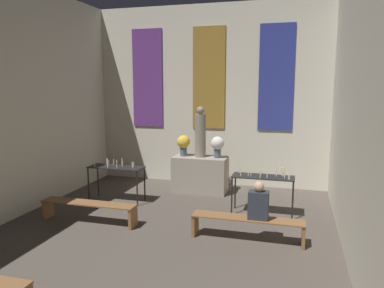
# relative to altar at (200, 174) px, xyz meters

# --- Properties ---
(wall_back) EXTENTS (6.84, 0.16, 5.04)m
(wall_back) POSITION_rel_altar_xyz_m (0.00, 1.00, 2.07)
(wall_back) COLOR beige
(wall_back) RESTS_ON ground_plane
(wall_right) EXTENTS (0.12, 11.68, 5.04)m
(wall_right) POSITION_rel_altar_xyz_m (3.36, -4.78, 2.05)
(wall_right) COLOR beige
(wall_right) RESTS_ON ground_plane
(altar) EXTENTS (1.43, 0.69, 0.95)m
(altar) POSITION_rel_altar_xyz_m (0.00, 0.00, 0.00)
(altar) COLOR gray
(altar) RESTS_ON ground_plane
(statue) EXTENTS (0.29, 0.29, 1.33)m
(statue) POSITION_rel_altar_xyz_m (0.00, 0.00, 1.09)
(statue) COLOR gray
(statue) RESTS_ON altar
(flower_vase_left) EXTENTS (0.35, 0.35, 0.56)m
(flower_vase_left) POSITION_rel_altar_xyz_m (-0.46, 0.00, 0.82)
(flower_vase_left) COLOR #4C5666
(flower_vase_left) RESTS_ON altar
(flower_vase_right) EXTENTS (0.35, 0.35, 0.56)m
(flower_vase_right) POSITION_rel_altar_xyz_m (0.46, 0.00, 0.82)
(flower_vase_right) COLOR #4C5666
(flower_vase_right) RESTS_ON altar
(candle_rack_left) EXTENTS (1.35, 0.51, 1.06)m
(candle_rack_left) POSITION_rel_altar_xyz_m (-1.78, -1.34, 0.28)
(candle_rack_left) COLOR black
(candle_rack_left) RESTS_ON ground_plane
(candle_rack_right) EXTENTS (1.35, 0.51, 1.06)m
(candle_rack_right) POSITION_rel_altar_xyz_m (1.78, -1.35, 0.28)
(candle_rack_right) COLOR black
(candle_rack_right) RESTS_ON ground_plane
(pew_back_left) EXTENTS (2.05, 0.36, 0.44)m
(pew_back_left) POSITION_rel_altar_xyz_m (-1.64, -2.86, -0.15)
(pew_back_left) COLOR brown
(pew_back_left) RESTS_ON ground_plane
(pew_back_right) EXTENTS (2.05, 0.36, 0.44)m
(pew_back_right) POSITION_rel_altar_xyz_m (1.64, -2.86, -0.15)
(pew_back_right) COLOR brown
(pew_back_right) RESTS_ON ground_plane
(person_seated) EXTENTS (0.36, 0.24, 0.70)m
(person_seated) POSITION_rel_altar_xyz_m (1.83, -2.86, 0.26)
(person_seated) COLOR #282D38
(person_seated) RESTS_ON pew_back_right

